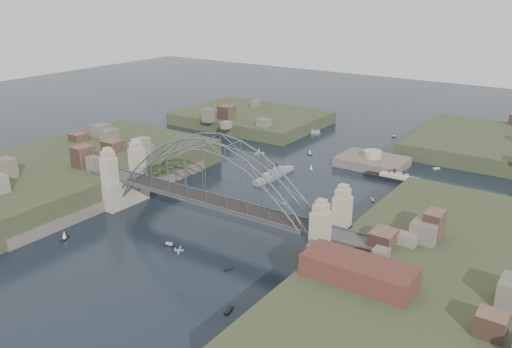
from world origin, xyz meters
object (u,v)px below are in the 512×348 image
(naval_cruiser_far, at_px, (303,132))
(ocean_liner, at_px, (399,179))
(fort_island, at_px, (372,167))
(wharf_shed, at_px, (359,271))
(bridge, at_px, (214,186))
(naval_cruiser_near, at_px, (274,175))

(naval_cruiser_far, distance_m, ocean_liner, 62.38)
(fort_island, bearing_deg, wharf_shed, -69.15)
(naval_cruiser_far, height_order, ocean_liner, ocean_liner)
(fort_island, xyz_separation_m, naval_cruiser_far, (-40.00, 23.21, 1.09))
(bridge, xyz_separation_m, fort_island, (12.00, 70.00, -12.66))
(naval_cruiser_far, bearing_deg, ocean_liner, -31.94)
(bridge, bearing_deg, naval_cruiser_near, 102.58)
(fort_island, relative_size, wharf_shed, 1.10)
(bridge, height_order, wharf_shed, bridge)
(wharf_shed, bearing_deg, ocean_liner, 104.40)
(naval_cruiser_far, bearing_deg, wharf_shed, -56.12)
(bridge, height_order, ocean_liner, bridge)
(bridge, distance_m, fort_island, 72.14)
(naval_cruiser_near, xyz_separation_m, naval_cruiser_far, (-18.66, 51.40, -0.15))
(naval_cruiser_far, bearing_deg, naval_cruiser_near, -70.05)
(naval_cruiser_far, bearing_deg, bridge, -73.28)
(ocean_liner, bearing_deg, naval_cruiser_near, -151.77)
(fort_island, bearing_deg, ocean_liner, -37.10)
(fort_island, bearing_deg, naval_cruiser_near, -127.12)
(ocean_liner, bearing_deg, wharf_shed, -75.60)
(wharf_shed, xyz_separation_m, ocean_liner, (-19.06, 74.21, -9.17))
(naval_cruiser_far, relative_size, ocean_liner, 0.53)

